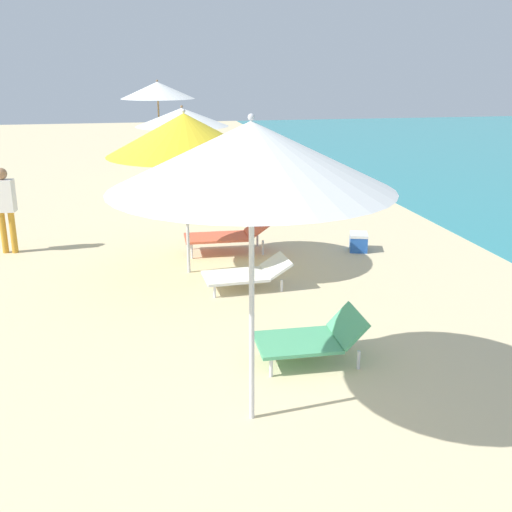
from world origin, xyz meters
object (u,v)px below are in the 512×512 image
(umbrella_farthest, at_px, (158,90))
(cooler_box, at_px, (358,242))
(umbrella_sixth, at_px, (182,117))
(person_walking_mid, at_px, (5,202))
(lounger_farthest_inland, at_px, (199,177))
(lounger_fourth_shoreside, at_px, (312,338))
(lounger_sixth_inland, at_px, (236,209))
(lounger_farthest_shoreside, at_px, (178,164))
(lounger_sixth_shoreside, at_px, (199,191))
(umbrella_fourth, at_px, (251,156))
(umbrella_fifth, at_px, (184,135))
(lounger_fifth_shoreside, at_px, (229,234))
(lounger_fifth_inland, at_px, (247,273))

(umbrella_farthest, height_order, cooler_box, umbrella_farthest)
(umbrella_sixth, relative_size, person_walking_mid, 1.57)
(person_walking_mid, xyz_separation_m, cooler_box, (6.26, -1.11, -0.77))
(lounger_farthest_inland, bearing_deg, umbrella_farthest, -44.45)
(lounger_fourth_shoreside, distance_m, lounger_sixth_inland, 6.65)
(lounger_farthest_shoreside, xyz_separation_m, cooler_box, (2.64, -8.95, -0.14))
(lounger_sixth_inland, xyz_separation_m, person_walking_mid, (-4.41, -1.49, 0.65))
(umbrella_sixth, relative_size, lounger_farthest_shoreside, 1.64)
(lounger_sixth_shoreside, relative_size, lounger_sixth_inland, 1.11)
(lounger_sixth_inland, distance_m, umbrella_farthest, 5.96)
(lounger_fourth_shoreside, bearing_deg, lounger_sixth_inland, -90.98)
(person_walking_mid, bearing_deg, lounger_sixth_inland, -62.32)
(umbrella_fourth, distance_m, lounger_fourth_shoreside, 2.63)
(lounger_sixth_shoreside, height_order, person_walking_mid, person_walking_mid)
(umbrella_fourth, xyz_separation_m, umbrella_farthest, (-0.22, 13.02, 0.06))
(umbrella_fifth, bearing_deg, lounger_sixth_inland, 67.87)
(umbrella_sixth, height_order, lounger_sixth_shoreside, umbrella_sixth)
(lounger_fifth_shoreside, distance_m, lounger_fifth_inland, 1.91)
(lounger_sixth_inland, bearing_deg, umbrella_farthest, -68.26)
(umbrella_fifth, distance_m, lounger_sixth_inland, 4.01)
(lounger_fourth_shoreside, distance_m, lounger_farthest_inland, 11.01)
(lounger_fourth_shoreside, xyz_separation_m, lounger_sixth_inland, (0.22, 6.65, -0.00))
(cooler_box, bearing_deg, lounger_sixth_shoreside, 118.07)
(lounger_sixth_inland, relative_size, person_walking_mid, 0.88)
(umbrella_fifth, relative_size, lounger_fifth_inland, 1.98)
(lounger_fourth_shoreside, height_order, lounger_farthest_inland, lounger_fourth_shoreside)
(umbrella_fourth, bearing_deg, umbrella_sixth, 89.31)
(lounger_sixth_inland, bearing_deg, lounger_sixth_shoreside, -65.95)
(lounger_fifth_shoreside, xyz_separation_m, cooler_box, (2.36, -0.37, -0.17))
(lounger_fourth_shoreside, relative_size, lounger_sixth_inland, 0.89)
(umbrella_farthest, height_order, lounger_farthest_inland, umbrella_farthest)
(lounger_fifth_shoreside, distance_m, lounger_farthest_shoreside, 8.58)
(lounger_farthest_inland, bearing_deg, lounger_fifth_shoreside, 88.34)
(lounger_fifth_shoreside, height_order, lounger_farthest_shoreside, lounger_farthest_shoreside)
(umbrella_fourth, xyz_separation_m, umbrella_fifth, (-0.20, 4.46, -0.28))
(lounger_fourth_shoreside, height_order, person_walking_mid, person_walking_mid)
(lounger_farthest_inland, bearing_deg, umbrella_fifth, 82.37)
(lounger_fifth_shoreside, bearing_deg, umbrella_fifth, 51.99)
(lounger_fourth_shoreside, distance_m, umbrella_fifth, 4.09)
(umbrella_sixth, distance_m, lounger_sixth_inland, 2.36)
(lounger_sixth_shoreside, bearing_deg, lounger_farthest_inland, -88.68)
(umbrella_fourth, xyz_separation_m, lounger_fourth_shoreside, (0.90, 1.05, -2.24))
(umbrella_fourth, relative_size, person_walking_mid, 1.86)
(umbrella_sixth, relative_size, lounger_farthest_inland, 1.72)
(lounger_sixth_shoreside, xyz_separation_m, person_walking_mid, (-3.83, -3.46, 0.61))
(lounger_fifth_inland, xyz_separation_m, umbrella_farthest, (-0.84, 9.47, 2.35))
(lounger_sixth_shoreside, relative_size, lounger_farthest_shoreside, 1.02)
(lounger_sixth_inland, distance_m, lounger_farthest_inland, 4.37)
(lounger_farthest_inland, bearing_deg, umbrella_sixth, 78.43)
(lounger_farthest_inland, relative_size, person_walking_mid, 0.91)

